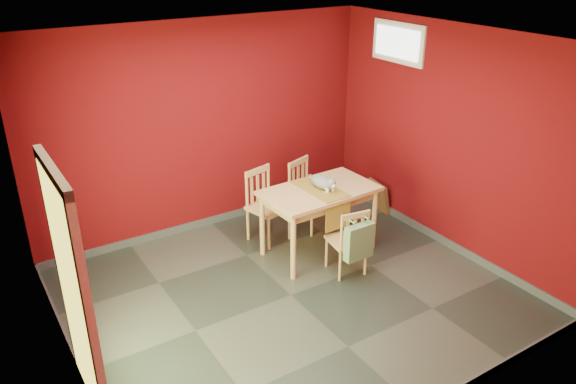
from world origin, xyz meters
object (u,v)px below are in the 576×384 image
chair_near (348,240)px  tote_bag (359,242)px  chair_far_right (306,194)px  cat (322,180)px  dining_table (319,197)px  chair_far_left (266,204)px  picture_frame (379,196)px

chair_near → tote_bag: (-0.02, -0.20, 0.08)m
chair_far_right → cat: size_ratio=2.25×
dining_table → chair_far_left: bearing=120.6°
chair_far_left → picture_frame: (1.76, -0.14, -0.27)m
dining_table → chair_near: bearing=-89.4°
chair_far_left → cat: cat is taller
tote_bag → picture_frame: tote_bag is taller
picture_frame → cat: bearing=-161.0°
cat → picture_frame: cat is taller
chair_far_left → picture_frame: size_ratio=2.14×
chair_far_right → cat: cat is taller
chair_far_right → tote_bag: bearing=-100.7°
tote_bag → picture_frame: (1.41, 1.26, -0.29)m
dining_table → picture_frame: size_ratio=3.12×
cat → picture_frame: bearing=26.5°
chair_far_right → cat: 0.80m
chair_far_right → tote_bag: (-0.27, -1.42, 0.03)m
dining_table → tote_bag: 0.81m
dining_table → chair_near: dining_table is taller
cat → picture_frame: size_ratio=0.94×
picture_frame → tote_bag: bearing=-138.1°
chair_far_right → chair_near: (-0.25, -1.21, -0.05)m
dining_table → cat: cat is taller
chair_near → cat: size_ratio=2.01×
chair_far_left → picture_frame: 1.79m
chair_near → tote_bag: chair_near is taller
cat → tote_bag: bearing=-87.3°
dining_table → picture_frame: (1.39, 0.49, -0.52)m
chair_near → tote_bag: bearing=-95.5°
dining_table → tote_bag: (-0.01, -0.78, -0.23)m
chair_far_right → cat: bearing=-108.2°
chair_near → tote_bag: size_ratio=1.73×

